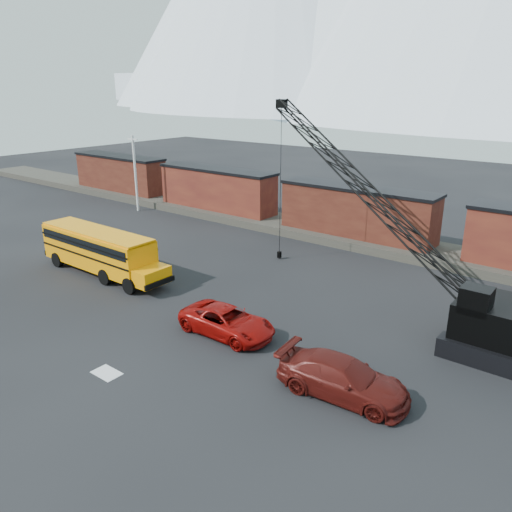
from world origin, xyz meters
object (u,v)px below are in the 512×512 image
Objects in this scene: school_bus at (101,250)px; red_pickup at (227,321)px; maroon_suv at (343,378)px; crawler_crane at (366,190)px.

school_bus is 13.26m from red_pickup.
red_pickup is 0.94× the size of maroon_suv.
school_bus is at bearing 82.50° from red_pickup.
school_bus is 21.00m from maroon_suv.
crawler_crane is at bearing -19.55° from red_pickup.
red_pickup is (13.14, -1.45, -1.03)m from school_bus.
red_pickup is at bearing -108.36° from crawler_crane.
school_bus is at bearing -154.05° from crawler_crane.
school_bus is 0.56× the size of crawler_crane.
maroon_suv is at bearing -7.20° from school_bus.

